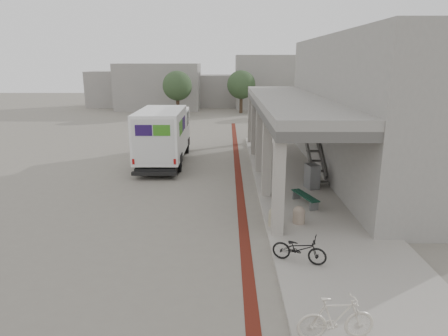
{
  "coord_description": "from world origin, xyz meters",
  "views": [
    {
      "loc": [
        0.41,
        -15.99,
        5.76
      ],
      "look_at": [
        0.29,
        -0.48,
        1.6
      ],
      "focal_mm": 32.0,
      "sensor_mm": 36.0,
      "label": 1
    }
  ],
  "objects_px": {
    "bench": "(305,198)",
    "utility_cabinet": "(312,176)",
    "bicycle_cream": "(336,318)",
    "fedex_truck": "(164,134)",
    "bicycle_black": "(299,249)"
  },
  "relations": [
    {
      "from": "bench",
      "to": "bicycle_cream",
      "type": "relative_size",
      "value": 1.05
    },
    {
      "from": "fedex_truck",
      "to": "utility_cabinet",
      "type": "height_order",
      "value": "fedex_truck"
    },
    {
      "from": "bench",
      "to": "utility_cabinet",
      "type": "bearing_deg",
      "value": 53.1
    },
    {
      "from": "utility_cabinet",
      "to": "bicycle_cream",
      "type": "xyz_separation_m",
      "value": [
        -1.63,
        -10.34,
        -0.06
      ]
    },
    {
      "from": "fedex_truck",
      "to": "bicycle_black",
      "type": "xyz_separation_m",
      "value": [
        5.74,
        -12.17,
        -1.17
      ]
    },
    {
      "from": "fedex_truck",
      "to": "utility_cabinet",
      "type": "distance_m",
      "value": 9.19
    },
    {
      "from": "bicycle_cream",
      "to": "utility_cabinet",
      "type": "bearing_deg",
      "value": -13.62
    },
    {
      "from": "bench",
      "to": "bicycle_black",
      "type": "height_order",
      "value": "bicycle_black"
    },
    {
      "from": "bench",
      "to": "bicycle_cream",
      "type": "distance_m",
      "value": 8.21
    },
    {
      "from": "bench",
      "to": "fedex_truck",
      "type": "bearing_deg",
      "value": 114.24
    },
    {
      "from": "bicycle_black",
      "to": "bicycle_cream",
      "type": "height_order",
      "value": "bicycle_cream"
    },
    {
      "from": "bicycle_black",
      "to": "fedex_truck",
      "type": "bearing_deg",
      "value": 46.31
    },
    {
      "from": "fedex_truck",
      "to": "bicycle_black",
      "type": "relative_size",
      "value": 4.76
    },
    {
      "from": "utility_cabinet",
      "to": "bicycle_black",
      "type": "xyz_separation_m",
      "value": [
        -1.8,
        -7.01,
        -0.14
      ]
    },
    {
      "from": "utility_cabinet",
      "to": "bicycle_black",
      "type": "distance_m",
      "value": 7.24
    }
  ]
}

